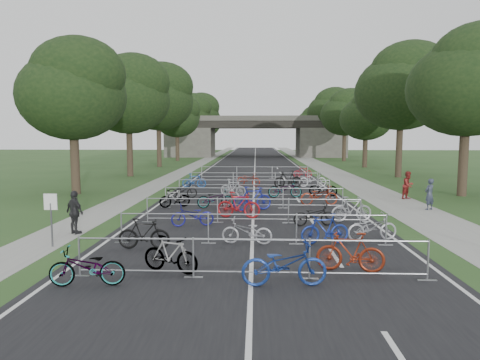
{
  "coord_description": "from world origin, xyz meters",
  "views": [
    {
      "loc": [
        0.12,
        -10.99,
        3.78
      ],
      "look_at": [
        -0.83,
        14.53,
        1.1
      ],
      "focal_mm": 32.0,
      "sensor_mm": 36.0,
      "label": 1
    }
  ],
  "objects_px": {
    "park_sign": "(51,210)",
    "bike_1": "(171,255)",
    "pedestrian_b": "(408,185)",
    "pedestrian_c": "(75,213)",
    "overpass_bridge": "(255,137)",
    "bike_2": "(284,264)",
    "pedestrian_a": "(429,194)",
    "bike_0": "(87,267)"
  },
  "relations": [
    {
      "from": "park_sign",
      "to": "pedestrian_a",
      "type": "distance_m",
      "value": 17.55
    },
    {
      "from": "bike_0",
      "to": "park_sign",
      "type": "bearing_deg",
      "value": -150.56
    },
    {
      "from": "bike_1",
      "to": "pedestrian_a",
      "type": "height_order",
      "value": "pedestrian_a"
    },
    {
      "from": "pedestrian_a",
      "to": "pedestrian_c",
      "type": "distance_m",
      "value": 16.8
    },
    {
      "from": "pedestrian_b",
      "to": "pedestrian_c",
      "type": "distance_m",
      "value": 18.61
    },
    {
      "from": "pedestrian_b",
      "to": "pedestrian_c",
      "type": "height_order",
      "value": "pedestrian_c"
    },
    {
      "from": "bike_1",
      "to": "pedestrian_a",
      "type": "relative_size",
      "value": 1.07
    },
    {
      "from": "park_sign",
      "to": "bike_1",
      "type": "xyz_separation_m",
      "value": [
        4.58,
        -2.6,
        -0.76
      ]
    },
    {
      "from": "bike_0",
      "to": "pedestrian_a",
      "type": "distance_m",
      "value": 17.4
    },
    {
      "from": "bike_2",
      "to": "pedestrian_c",
      "type": "xyz_separation_m",
      "value": [
        -7.63,
        5.43,
        0.27
      ]
    },
    {
      "from": "park_sign",
      "to": "bike_0",
      "type": "bearing_deg",
      "value": -54.24
    },
    {
      "from": "park_sign",
      "to": "pedestrian_a",
      "type": "xyz_separation_m",
      "value": [
        15.72,
        7.79,
        -0.47
      ]
    },
    {
      "from": "overpass_bridge",
      "to": "pedestrian_c",
      "type": "relative_size",
      "value": 18.55
    },
    {
      "from": "overpass_bridge",
      "to": "park_sign",
      "type": "bearing_deg",
      "value": -96.26
    },
    {
      "from": "bike_0",
      "to": "bike_1",
      "type": "distance_m",
      "value": 2.2
    },
    {
      "from": "pedestrian_c",
      "to": "bike_0",
      "type": "bearing_deg",
      "value": 149.88
    },
    {
      "from": "park_sign",
      "to": "bike_2",
      "type": "height_order",
      "value": "park_sign"
    },
    {
      "from": "bike_1",
      "to": "pedestrian_b",
      "type": "relative_size",
      "value": 1.03
    },
    {
      "from": "pedestrian_a",
      "to": "pedestrian_b",
      "type": "bearing_deg",
      "value": -125.82
    },
    {
      "from": "park_sign",
      "to": "pedestrian_c",
      "type": "xyz_separation_m",
      "value": [
        0.0,
        1.88,
        -0.43
      ]
    },
    {
      "from": "pedestrian_a",
      "to": "bike_2",
      "type": "bearing_deg",
      "value": 22.21
    },
    {
      "from": "bike_0",
      "to": "bike_2",
      "type": "distance_m",
      "value": 4.93
    },
    {
      "from": "park_sign",
      "to": "pedestrian_c",
      "type": "relative_size",
      "value": 1.09
    },
    {
      "from": "bike_2",
      "to": "pedestrian_a",
      "type": "xyz_separation_m",
      "value": [
        8.09,
        11.34,
        0.23
      ]
    },
    {
      "from": "park_sign",
      "to": "pedestrian_b",
      "type": "relative_size",
      "value": 1.1
    },
    {
      "from": "bike_1",
      "to": "pedestrian_b",
      "type": "distance_m",
      "value": 18.1
    },
    {
      "from": "overpass_bridge",
      "to": "bike_0",
      "type": "relative_size",
      "value": 16.48
    },
    {
      "from": "bike_2",
      "to": "pedestrian_c",
      "type": "height_order",
      "value": "pedestrian_c"
    },
    {
      "from": "park_sign",
      "to": "bike_2",
      "type": "bearing_deg",
      "value": -24.93
    },
    {
      "from": "bike_1",
      "to": "pedestrian_a",
      "type": "xyz_separation_m",
      "value": [
        11.14,
        10.39,
        0.28
      ]
    },
    {
      "from": "park_sign",
      "to": "pedestrian_c",
      "type": "bearing_deg",
      "value": 90.0
    },
    {
      "from": "overpass_bridge",
      "to": "bike_1",
      "type": "bearing_deg",
      "value": -91.97
    },
    {
      "from": "bike_2",
      "to": "park_sign",
      "type": "bearing_deg",
      "value": 60.67
    },
    {
      "from": "overpass_bridge",
      "to": "pedestrian_c",
      "type": "xyz_separation_m",
      "value": [
        -6.8,
        -60.12,
        -2.7
      ]
    },
    {
      "from": "bike_2",
      "to": "pedestrian_b",
      "type": "xyz_separation_m",
      "value": [
        8.31,
        15.02,
        0.26
      ]
    },
    {
      "from": "overpass_bridge",
      "to": "bike_1",
      "type": "height_order",
      "value": "overpass_bridge"
    },
    {
      "from": "park_sign",
      "to": "bike_2",
      "type": "relative_size",
      "value": 0.85
    },
    {
      "from": "park_sign",
      "to": "bike_0",
      "type": "xyz_separation_m",
      "value": [
        2.7,
        -3.76,
        -0.77
      ]
    },
    {
      "from": "bike_2",
      "to": "pedestrian_a",
      "type": "distance_m",
      "value": 13.93
    },
    {
      "from": "overpass_bridge",
      "to": "pedestrian_a",
      "type": "height_order",
      "value": "overpass_bridge"
    },
    {
      "from": "pedestrian_c",
      "to": "pedestrian_b",
      "type": "bearing_deg",
      "value": -114.72
    },
    {
      "from": "bike_1",
      "to": "pedestrian_b",
      "type": "xyz_separation_m",
      "value": [
        11.37,
        14.08,
        0.31
      ]
    }
  ]
}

